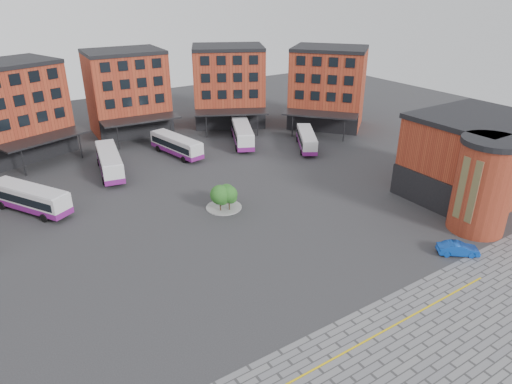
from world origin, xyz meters
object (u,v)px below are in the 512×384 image
bus_d (176,145)px  blue_car (458,249)px  bus_b (29,198)px  bus_c (110,162)px  bus_e (242,133)px  tree_island (225,195)px  bus_f (307,139)px

bus_d → blue_car: bus_d is taller
bus_b → bus_d: 24.41m
bus_c → bus_e: bus_e is taller
tree_island → bus_f: 25.46m
bus_e → bus_d: bearing=-159.0°
bus_c → blue_car: bus_c is taller
bus_b → tree_island: bearing=-62.4°
bus_c → blue_car: 46.86m
tree_island → bus_b: 23.42m
tree_island → bus_c: size_ratio=0.36×
tree_island → bus_f: (22.41, 12.08, -0.31)m
tree_island → bus_e: tree_island is taller
bus_b → bus_f: 42.27m
bus_f → blue_car: bus_f is taller
bus_d → blue_car: (11.74, -42.71, -1.00)m
bus_e → blue_car: 41.78m
bus_c → bus_f: (30.60, -6.95, -0.26)m
tree_island → bus_e: 24.82m
tree_island → bus_b: tree_island is taller
bus_b → bus_d: bearing=-10.0°
bus_b → blue_car: bearing=-75.0°
bus_d → bus_e: (11.73, -0.95, 0.16)m
bus_f → bus_c: bearing=-160.6°
tree_island → bus_f: bearing=28.3°
bus_f → blue_car: bearing=-70.5°
bus_b → bus_e: bus_e is taller
tree_island → bus_d: (3.03, 20.90, -0.20)m
tree_island → bus_f: size_ratio=0.44×
blue_car → bus_b: bearing=82.6°
bus_b → bus_e: size_ratio=0.93×
bus_b → blue_car: size_ratio=2.73×
bus_c → bus_f: bus_c is taller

